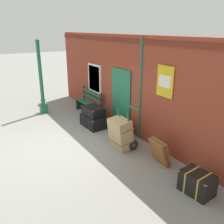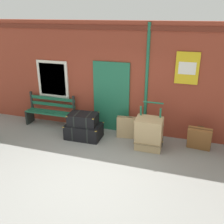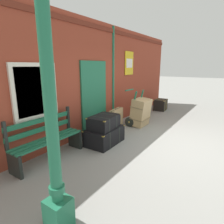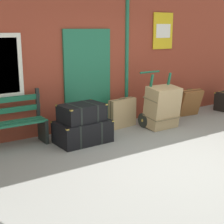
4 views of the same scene
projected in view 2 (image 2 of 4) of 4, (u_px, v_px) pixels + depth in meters
The scene contains 9 objects.
ground_plane at pixel (89, 175), 5.76m from camera, with size 60.00×60.00×0.00m, color gray.
brick_facade at pixel (121, 78), 7.48m from camera, with size 10.40×0.35×3.20m.
platform_bench at pixel (51, 112), 8.15m from camera, with size 1.60×0.43×1.01m.
steamer_trunk_base at pixel (84, 131), 7.38m from camera, with size 1.03×0.68×0.43m.
steamer_trunk_middle at pixel (83, 119), 7.25m from camera, with size 0.85×0.61×0.33m.
porters_trolley at pixel (150, 137), 6.87m from camera, with size 0.71×0.62×1.19m.
large_brown_trunk at pixel (149, 134), 6.65m from camera, with size 0.70×0.54×0.92m.
suitcase_slate at pixel (199, 138), 6.67m from camera, with size 0.63×0.40×0.68m.
suitcase_beige at pixel (129, 127), 7.36m from camera, with size 0.69×0.26×0.66m.
Camera 2 is at (2.00, -4.45, 3.41)m, focal length 41.12 mm.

